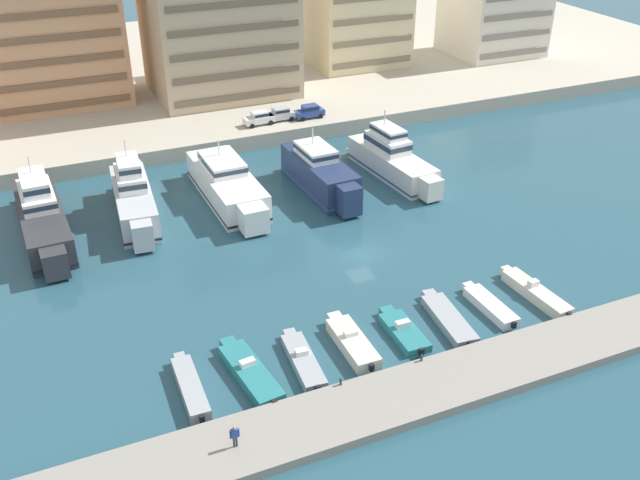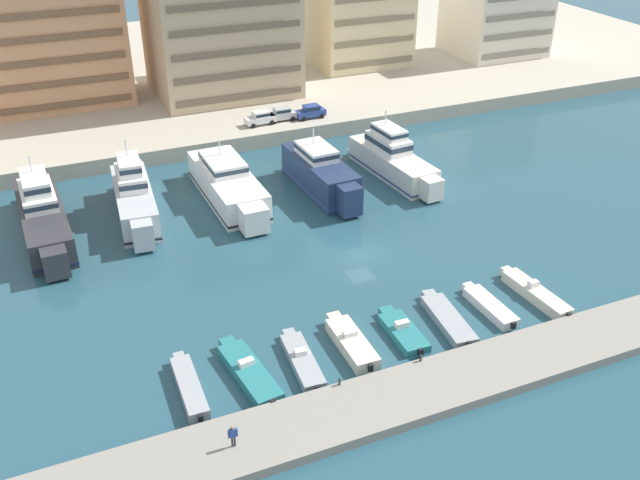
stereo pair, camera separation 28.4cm
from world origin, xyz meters
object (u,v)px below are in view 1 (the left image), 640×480
(motorboat_grey_far_left, at_px, (190,387))
(motorboat_grey_mid_left, at_px, (303,360))
(motorboat_teal_center, at_px, (403,331))
(yacht_navy_center_left, at_px, (320,174))
(yacht_ivory_center, at_px, (392,159))
(motorboat_cream_center_left, at_px, (352,342))
(pedestrian_near_edge, at_px, (235,435))
(yacht_silver_left, at_px, (134,198))
(motorboat_grey_center_right, at_px, (448,319))
(car_white_far_left, at_px, (259,118))
(motorboat_white_mid_right, at_px, (490,305))
(yacht_charcoal_far_left, at_px, (42,216))
(motorboat_cream_right, at_px, (535,292))
(motorboat_teal_left, at_px, (250,372))
(car_blue_mid_left, at_px, (310,111))
(car_silver_left, at_px, (280,114))
(yacht_white_mid_left, at_px, (228,185))

(motorboat_grey_far_left, xyz_separation_m, motorboat_grey_mid_left, (8.88, -0.34, -0.09))
(motorboat_teal_center, bearing_deg, motorboat_grey_far_left, 179.57)
(yacht_navy_center_left, xyz_separation_m, yacht_ivory_center, (9.67, 0.69, -0.08))
(motorboat_grey_mid_left, bearing_deg, motorboat_cream_center_left, 4.76)
(pedestrian_near_edge, bearing_deg, yacht_navy_center_left, 58.50)
(yacht_silver_left, xyz_separation_m, pedestrian_near_edge, (-0.41, -36.83, -0.41))
(yacht_navy_center_left, relative_size, motorboat_teal_center, 2.35)
(motorboat_grey_center_right, bearing_deg, pedestrian_near_edge, -161.49)
(car_white_far_left, bearing_deg, motorboat_white_mid_right, -83.53)
(yacht_charcoal_far_left, height_order, car_white_far_left, yacht_charcoal_far_left)
(motorboat_white_mid_right, height_order, motorboat_cream_right, motorboat_cream_right)
(motorboat_teal_left, relative_size, motorboat_grey_center_right, 1.07)
(yacht_charcoal_far_left, distance_m, car_blue_mid_left, 39.65)
(yacht_ivory_center, height_order, pedestrian_near_edge, yacht_ivory_center)
(motorboat_teal_center, height_order, motorboat_white_mid_right, motorboat_teal_center)
(motorboat_grey_mid_left, height_order, motorboat_cream_center_left, motorboat_cream_center_left)
(motorboat_white_mid_right, bearing_deg, motorboat_teal_center, -179.19)
(motorboat_grey_mid_left, bearing_deg, yacht_charcoal_far_left, 119.14)
(motorboat_teal_left, bearing_deg, car_silver_left, 66.56)
(yacht_white_mid_left, relative_size, motorboat_grey_center_right, 2.28)
(yacht_ivory_center, xyz_separation_m, pedestrian_near_edge, (-30.91, -35.34, -0.22))
(yacht_silver_left, height_order, car_blue_mid_left, yacht_silver_left)
(car_white_far_left, bearing_deg, yacht_navy_center_left, -86.70)
(yacht_silver_left, relative_size, car_blue_mid_left, 4.00)
(motorboat_cream_right, relative_size, pedestrian_near_edge, 4.85)
(yacht_navy_center_left, distance_m, car_blue_mid_left, 18.88)
(motorboat_grey_center_right, height_order, car_silver_left, car_silver_left)
(motorboat_white_mid_right, bearing_deg, car_blue_mid_left, 87.47)
(motorboat_cream_right, bearing_deg, yacht_charcoal_far_left, 142.98)
(motorboat_teal_left, bearing_deg, motorboat_cream_right, -0.01)
(yacht_white_mid_left, distance_m, yacht_ivory_center, 20.16)
(yacht_ivory_center, distance_m, motorboat_grey_center_right, 30.03)
(yacht_navy_center_left, height_order, motorboat_grey_far_left, yacht_navy_center_left)
(yacht_white_mid_left, bearing_deg, car_white_far_left, 59.62)
(car_white_far_left, relative_size, car_blue_mid_left, 1.02)
(yacht_navy_center_left, bearing_deg, motorboat_grey_far_left, -129.32)
(yacht_ivory_center, distance_m, motorboat_teal_center, 31.69)
(motorboat_grey_far_left, relative_size, motorboat_grey_mid_left, 1.00)
(car_blue_mid_left, bearing_deg, car_white_far_left, 177.56)
(car_silver_left, bearing_deg, yacht_navy_center_left, -96.37)
(car_white_far_left, bearing_deg, car_blue_mid_left, -2.44)
(motorboat_grey_mid_left, relative_size, motorboat_cream_right, 0.90)
(yacht_silver_left, height_order, car_white_far_left, yacht_silver_left)
(motorboat_grey_mid_left, distance_m, motorboat_white_mid_right, 17.73)
(motorboat_white_mid_right, distance_m, car_silver_left, 46.06)
(yacht_ivory_center, bearing_deg, car_silver_left, 113.16)
(yacht_silver_left, height_order, motorboat_cream_right, yacht_silver_left)
(motorboat_cream_center_left, distance_m, motorboat_cream_right, 18.10)
(yacht_white_mid_left, distance_m, motorboat_cream_center_left, 29.61)
(motorboat_cream_right, xyz_separation_m, car_white_far_left, (-9.97, 45.67, 2.44))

